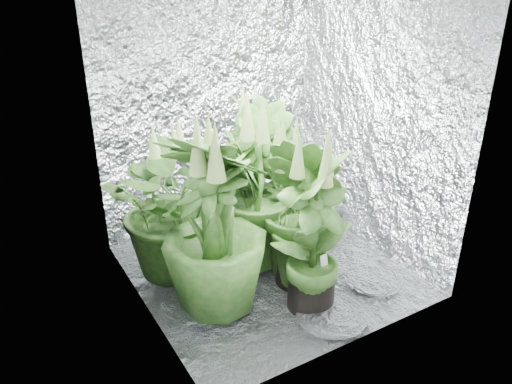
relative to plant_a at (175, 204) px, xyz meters
The scene contains 11 objects.
ground 0.75m from the plant_a, 29.21° to the right, with size 1.60×1.60×0.00m, color silver.
walls 0.77m from the plant_a, 29.21° to the right, with size 1.62×1.62×2.00m.
plant_a is the anchor object (origin of this frame).
plant_b 0.69m from the plant_a, 12.82° to the left, with size 0.75×0.75×1.11m.
plant_c 0.51m from the plant_a, 14.23° to the right, with size 0.65×0.65×1.13m.
plant_d 0.46m from the plant_a, 84.27° to the right, with size 0.82×0.82×1.15m.
plant_e 0.75m from the plant_a, ahead, with size 0.81×0.81×0.90m.
plant_f 0.88m from the plant_a, 54.37° to the right, with size 0.71×0.71×1.04m.
plant_g 0.77m from the plant_a, 38.17° to the right, with size 0.56×0.56×1.05m.
circulation_fan 1.17m from the plant_a, ahead, with size 0.16×0.28×0.33m.
plant_label 0.96m from the plant_a, 52.54° to the right, with size 0.05×0.01×0.07m, color white.
Camera 1 is at (-1.46, -2.31, 1.80)m, focal length 35.00 mm.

